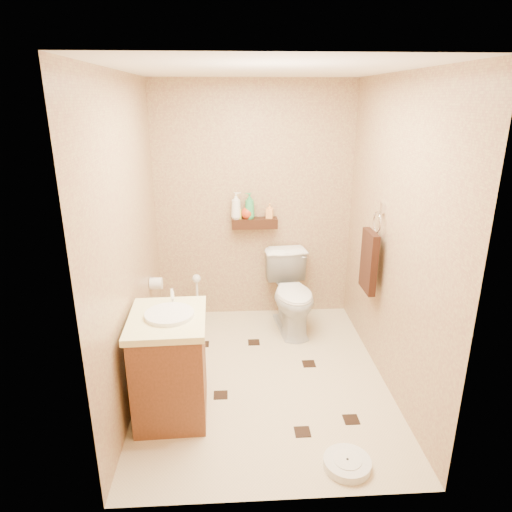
{
  "coord_description": "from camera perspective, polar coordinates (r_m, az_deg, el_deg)",
  "views": [
    {
      "loc": [
        -0.25,
        -3.28,
        2.22
      ],
      "look_at": [
        -0.04,
        0.25,
        0.99
      ],
      "focal_mm": 32.0,
      "sensor_mm": 36.0,
      "label": 1
    }
  ],
  "objects": [
    {
      "name": "ground",
      "position": [
        3.97,
        0.82,
        -14.81
      ],
      "size": [
        2.5,
        2.5,
        0.0
      ],
      "primitive_type": "plane",
      "color": "beige",
      "rests_on": "ground"
    },
    {
      "name": "wall_back",
      "position": [
        4.65,
        -0.24,
        6.53
      ],
      "size": [
        2.0,
        0.04,
        2.4
      ],
      "primitive_type": "cube",
      "color": "tan",
      "rests_on": "ground"
    },
    {
      "name": "wall_front",
      "position": [
        2.29,
        3.28,
        -7.35
      ],
      "size": [
        2.0,
        0.04,
        2.4
      ],
      "primitive_type": "cube",
      "color": "tan",
      "rests_on": "ground"
    },
    {
      "name": "wall_left",
      "position": [
        3.52,
        -15.56,
        1.61
      ],
      "size": [
        0.04,
        2.5,
        2.4
      ],
      "primitive_type": "cube",
      "color": "tan",
      "rests_on": "ground"
    },
    {
      "name": "wall_right",
      "position": [
        3.66,
        16.75,
        2.16
      ],
      "size": [
        0.04,
        2.5,
        2.4
      ],
      "primitive_type": "cube",
      "color": "tan",
      "rests_on": "ground"
    },
    {
      "name": "ceiling",
      "position": [
        3.3,
        1.04,
        22.31
      ],
      "size": [
        2.0,
        2.5,
        0.02
      ],
      "primitive_type": "cube",
      "color": "white",
      "rests_on": "wall_back"
    },
    {
      "name": "wall_shelf",
      "position": [
        4.62,
        -0.18,
        4.13
      ],
      "size": [
        0.46,
        0.14,
        0.1
      ],
      "primitive_type": "cube",
      "color": "#35190E",
      "rests_on": "wall_back"
    },
    {
      "name": "floor_accents",
      "position": [
        3.94,
        1.71,
        -15.05
      ],
      "size": [
        1.24,
        1.37,
        0.01
      ],
      "color": "black",
      "rests_on": "ground"
    },
    {
      "name": "toilet",
      "position": [
        4.55,
        4.54,
        -4.71
      ],
      "size": [
        0.51,
        0.79,
        0.77
      ],
      "primitive_type": "imported",
      "rotation": [
        0.0,
        0.0,
        0.11
      ],
      "color": "white",
      "rests_on": "ground"
    },
    {
      "name": "vanity",
      "position": [
        3.43,
        -10.67,
        -13.09
      ],
      "size": [
        0.55,
        0.66,
        0.91
      ],
      "rotation": [
        0.0,
        0.0,
        0.03
      ],
      "color": "brown",
      "rests_on": "ground"
    },
    {
      "name": "bathroom_scale",
      "position": [
        3.23,
        11.33,
        -24.06
      ],
      "size": [
        0.32,
        0.32,
        0.06
      ],
      "rotation": [
        0.0,
        0.0,
        -0.07
      ],
      "color": "white",
      "rests_on": "ground"
    },
    {
      "name": "toilet_brush",
      "position": [
        4.78,
        -7.31,
        -6.15
      ],
      "size": [
        0.12,
        0.12,
        0.53
      ],
      "color": "#18605D",
      "rests_on": "ground"
    },
    {
      "name": "towel_ring",
      "position": [
        3.93,
        14.01,
        -0.32
      ],
      "size": [
        0.12,
        0.3,
        0.76
      ],
      "color": "silver",
      "rests_on": "wall_right"
    },
    {
      "name": "toilet_paper",
      "position": [
        4.31,
        -12.38,
        -3.36
      ],
      "size": [
        0.12,
        0.11,
        0.12
      ],
      "color": "white",
      "rests_on": "wall_left"
    },
    {
      "name": "bottle_a",
      "position": [
        4.57,
        -2.51,
        6.32
      ],
      "size": [
        0.12,
        0.12,
        0.27
      ],
      "primitive_type": "imported",
      "rotation": [
        0.0,
        0.0,
        1.38
      ],
      "color": "white",
      "rests_on": "wall_shelf"
    },
    {
      "name": "bottle_b",
      "position": [
        4.58,
        -2.37,
        5.6
      ],
      "size": [
        0.08,
        0.08,
        0.15
      ],
      "primitive_type": "imported",
      "rotation": [
        0.0,
        0.0,
        3.36
      ],
      "color": "yellow",
      "rests_on": "wall_shelf"
    },
    {
      "name": "bottle_c",
      "position": [
        4.58,
        -1.12,
        5.68
      ],
      "size": [
        0.17,
        0.17,
        0.16
      ],
      "primitive_type": "imported",
      "rotation": [
        0.0,
        0.0,
        0.65
      ],
      "color": "#C03B16",
      "rests_on": "wall_shelf"
    },
    {
      "name": "bottle_d",
      "position": [
        4.57,
        -0.81,
        6.31
      ],
      "size": [
        0.13,
        0.13,
        0.26
      ],
      "primitive_type": "imported",
      "rotation": [
        0.0,
        0.0,
        5.11
      ],
      "color": "#339B57",
      "rests_on": "wall_shelf"
    },
    {
      "name": "bottle_e",
      "position": [
        4.6,
        1.72,
        5.67
      ],
      "size": [
        0.08,
        0.08,
        0.15
      ],
      "primitive_type": "imported",
      "rotation": [
        0.0,
        0.0,
        2.87
      ],
      "color": "#F9A153",
      "rests_on": "wall_shelf"
    }
  ]
}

